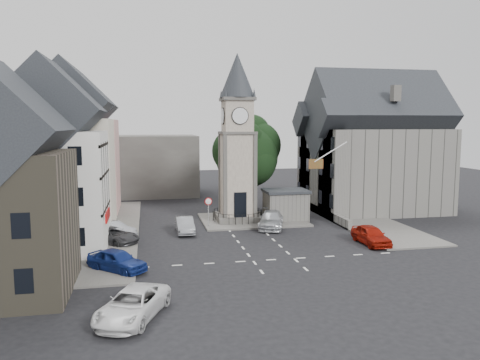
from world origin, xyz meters
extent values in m
plane|color=black|center=(0.00, 0.00, 0.00)|extent=(120.00, 120.00, 0.00)
cube|color=#595651|center=(-12.50, 6.00, 0.07)|extent=(6.00, 30.00, 0.14)
cube|color=#595651|center=(12.00, 8.00, 0.07)|extent=(6.00, 26.00, 0.14)
cube|color=#595651|center=(1.50, 8.00, 0.08)|extent=(10.00, 8.00, 0.16)
cube|color=silver|center=(0.00, -5.50, 0.01)|extent=(20.00, 8.00, 0.01)
cube|color=#4C4944|center=(0.00, 8.00, 0.35)|extent=(4.20, 4.20, 0.70)
torus|color=black|center=(0.00, 8.00, 1.08)|extent=(4.86, 4.86, 0.06)
cube|color=gray|center=(0.00, 8.00, 4.70)|extent=(3.00, 3.00, 8.00)
cube|color=black|center=(0.00, 6.55, 1.90)|extent=(1.20, 0.25, 2.40)
cube|color=#4C4944|center=(0.00, 8.00, 8.70)|extent=(3.30, 3.30, 0.25)
cube|color=gray|center=(0.00, 8.00, 10.30)|extent=(2.70, 2.70, 3.20)
cylinder|color=white|center=(0.00, 6.60, 10.30)|extent=(1.50, 0.12, 1.50)
cube|color=#4C4944|center=(0.00, 8.00, 11.90)|extent=(3.10, 3.10, 0.30)
cone|color=black|center=(0.00, 8.00, 14.15)|extent=(3.40, 3.40, 4.20)
cube|color=slate|center=(4.80, 7.50, 1.40)|extent=(4.00, 3.00, 2.80)
cube|color=black|center=(4.80, 7.50, 2.95)|extent=(4.30, 3.30, 0.25)
cylinder|color=black|center=(2.00, 13.00, 2.20)|extent=(0.70, 0.70, 4.40)
cylinder|color=black|center=(-3.20, 5.50, 1.25)|extent=(0.10, 0.10, 2.50)
cone|color=#A50C0C|center=(-3.20, 5.40, 2.50)|extent=(0.70, 0.06, 0.70)
cone|color=white|center=(-3.20, 5.38, 2.50)|extent=(0.54, 0.04, 0.54)
cube|color=#DBA096|center=(-15.50, 16.00, 5.00)|extent=(7.50, 7.00, 10.00)
cube|color=beige|center=(-15.50, 8.00, 5.00)|extent=(7.50, 7.00, 10.00)
cube|color=silver|center=(-15.50, 0.00, 4.50)|extent=(7.50, 7.00, 9.00)
cube|color=#4C4944|center=(-12.00, 28.00, 4.00)|extent=(20.00, 10.00, 8.00)
cube|color=slate|center=(16.00, 11.00, 4.50)|extent=(14.00, 10.00, 9.00)
cube|color=slate|center=(9.80, 7.50, 4.50)|extent=(1.60, 4.40, 9.00)
cube|color=slate|center=(9.80, 14.50, 4.50)|extent=(1.60, 4.40, 9.00)
cube|color=slate|center=(9.20, 10.00, 0.45)|extent=(0.40, 16.00, 0.90)
cylinder|color=white|center=(8.00, 4.00, 7.00)|extent=(3.17, 0.10, 1.89)
plane|color=#B21414|center=(6.60, 4.00, 5.90)|extent=(1.40, 0.00, 1.40)
imported|color=navy|center=(-10.70, -6.00, 0.73)|extent=(4.34, 4.17, 1.46)
imported|color=#B0B2B9|center=(-11.50, 3.64, 0.65)|extent=(3.99, 3.43, 1.30)
imported|color=#323235|center=(-11.50, 1.41, 0.65)|extent=(4.95, 4.70, 1.30)
imported|color=#96999E|center=(-5.50, 4.01, 0.69)|extent=(1.54, 4.24, 1.39)
imported|color=#B4B7BC|center=(2.50, 4.50, 0.76)|extent=(3.67, 5.63, 1.52)
imported|color=#9C1408|center=(8.75, -2.87, 0.75)|extent=(1.81, 4.43, 1.51)
imported|color=silver|center=(-9.50, -13.85, 0.71)|extent=(4.19, 5.65, 1.43)
imported|color=beige|center=(11.50, 7.25, 0.75)|extent=(0.64, 0.54, 1.49)
camera|label=1|loc=(-8.65, -36.54, 9.54)|focal=35.00mm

